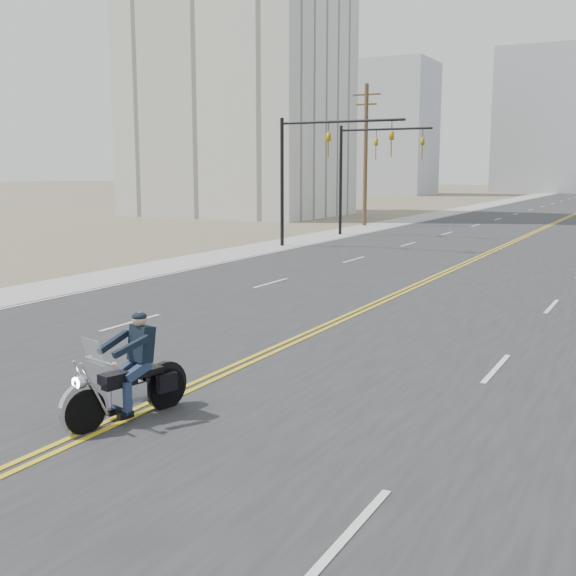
# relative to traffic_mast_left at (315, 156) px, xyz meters

# --- Properties ---
(road) EXTENTS (20.00, 200.00, 0.01)m
(road) POSITION_rel_traffic_mast_left_xyz_m (8.98, 38.00, -4.93)
(road) COLOR #303033
(road) RESTS_ON ground
(sidewalk_left) EXTENTS (3.00, 200.00, 0.01)m
(sidewalk_left) POSITION_rel_traffic_mast_left_xyz_m (-2.52, 38.00, -4.93)
(sidewalk_left) COLOR #A5A5A0
(sidewalk_left) RESTS_ON ground
(traffic_mast_left) EXTENTS (7.10, 0.26, 7.00)m
(traffic_mast_left) POSITION_rel_traffic_mast_left_xyz_m (0.00, 0.00, 0.00)
(traffic_mast_left) COLOR black
(traffic_mast_left) RESTS_ON ground
(traffic_mast_far) EXTENTS (6.10, 0.26, 7.00)m
(traffic_mast_far) POSITION_rel_traffic_mast_left_xyz_m (-0.33, 8.00, -0.06)
(traffic_mast_far) COLOR black
(traffic_mast_far) RESTS_ON ground
(utility_pole_left) EXTENTS (2.20, 0.30, 10.50)m
(utility_pole_left) POSITION_rel_traffic_mast_left_xyz_m (-3.52, 16.00, 0.54)
(utility_pole_left) COLOR brown
(utility_pole_left) RESTS_ON ground
(apartment_block) EXTENTS (18.00, 14.00, 30.00)m
(apartment_block) POSITION_rel_traffic_mast_left_xyz_m (-19.02, 23.00, 10.06)
(apartment_block) COLOR silver
(apartment_block) RESTS_ON ground
(haze_bldg_a) EXTENTS (14.00, 12.00, 22.00)m
(haze_bldg_a) POSITION_rel_traffic_mast_left_xyz_m (-26.02, 83.00, 6.06)
(haze_bldg_a) COLOR #B7BCC6
(haze_bldg_a) RESTS_ON ground
(haze_bldg_d) EXTENTS (20.00, 15.00, 26.00)m
(haze_bldg_d) POSITION_rel_traffic_mast_left_xyz_m (-3.02, 108.00, 8.06)
(haze_bldg_d) COLOR #ADB2B7
(haze_bldg_d) RESTS_ON ground
(haze_bldg_f) EXTENTS (12.00, 12.00, 16.00)m
(haze_bldg_f) POSITION_rel_traffic_mast_left_xyz_m (-41.02, 98.00, 3.06)
(haze_bldg_f) COLOR #ADB2B7
(haze_bldg_f) RESTS_ON ground
(motorcyclist) EXTENTS (1.54, 2.53, 1.84)m
(motorcyclist) POSITION_rel_traffic_mast_left_xyz_m (9.08, -26.16, -4.02)
(motorcyclist) COLOR black
(motorcyclist) RESTS_ON ground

